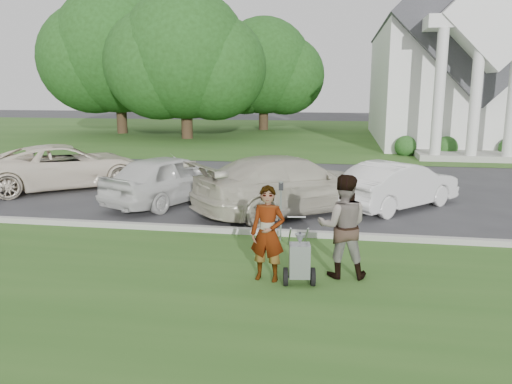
% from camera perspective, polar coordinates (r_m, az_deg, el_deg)
% --- Properties ---
extents(ground, '(120.00, 120.00, 0.00)m').
position_cam_1_polar(ground, '(11.28, -2.01, -5.64)').
color(ground, '#333335').
rests_on(ground, ground).
extents(grass_strip, '(80.00, 7.00, 0.01)m').
position_cam_1_polar(grass_strip, '(8.54, -6.10, -11.55)').
color(grass_strip, '#2D561D').
rests_on(grass_strip, ground).
extents(church_lawn, '(80.00, 30.00, 0.01)m').
position_cam_1_polar(church_lawn, '(37.75, 6.22, 6.64)').
color(church_lawn, '#2D561D').
rests_on(church_lawn, ground).
extents(curb, '(80.00, 0.18, 0.15)m').
position_cam_1_polar(curb, '(11.77, -1.48, -4.50)').
color(curb, '#9E9E93').
rests_on(curb, ground).
extents(church, '(9.19, 19.00, 24.10)m').
position_cam_1_polar(church, '(34.43, 21.74, 15.29)').
color(church, white).
rests_on(church, ground).
extents(tree_left, '(10.63, 8.40, 9.71)m').
position_cam_1_polar(tree_left, '(34.12, -8.12, 14.63)').
color(tree_left, '#332316').
rests_on(tree_left, ground).
extents(tree_far, '(11.64, 9.20, 10.73)m').
position_cam_1_polar(tree_far, '(39.10, -15.48, 14.82)').
color(tree_far, '#332316').
rests_on(tree_far, ground).
extents(tree_back, '(9.61, 7.60, 8.89)m').
position_cam_1_polar(tree_back, '(41.01, 0.87, 13.72)').
color(tree_back, '#332316').
rests_on(tree_back, ground).
extents(striping_cart, '(0.61, 1.14, 1.01)m').
position_cam_1_polar(striping_cart, '(8.75, 4.99, -7.92)').
color(striping_cart, black).
rests_on(striping_cart, ground).
extents(person_left, '(0.67, 0.49, 1.71)m').
position_cam_1_polar(person_left, '(8.80, 1.34, -4.88)').
color(person_left, '#999999').
rests_on(person_left, ground).
extents(person_right, '(0.96, 0.77, 1.88)m').
position_cam_1_polar(person_right, '(9.08, 9.87, -3.95)').
color(person_right, '#999999').
rests_on(person_right, ground).
extents(parking_meter_near, '(0.10, 0.09, 1.36)m').
position_cam_1_polar(parking_meter_near, '(11.09, 2.86, -1.36)').
color(parking_meter_near, '#94979C').
rests_on(parking_meter_near, ground).
extents(car_a, '(5.77, 5.31, 1.50)m').
position_cam_1_polar(car_a, '(18.26, -20.91, 2.77)').
color(car_a, '#EEE2CA').
rests_on(car_a, ground).
extents(car_b, '(3.46, 4.68, 1.48)m').
position_cam_1_polar(car_b, '(15.04, -9.81, 1.54)').
color(car_b, silver).
rests_on(car_b, ground).
extents(car_c, '(5.59, 5.20, 1.58)m').
position_cam_1_polar(car_c, '(13.68, 3.81, 0.88)').
color(car_c, beige).
rests_on(car_c, ground).
extents(car_d, '(3.82, 3.93, 1.34)m').
position_cam_1_polar(car_d, '(14.76, 15.88, 0.78)').
color(car_d, silver).
rests_on(car_d, ground).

